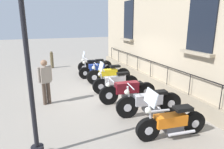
{
  "coord_description": "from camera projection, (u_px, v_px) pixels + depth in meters",
  "views": [
    {
      "loc": [
        2.86,
        7.62,
        2.98
      ],
      "look_at": [
        -0.05,
        0.0,
        0.8
      ],
      "focal_mm": 32.07,
      "sensor_mm": 36.0,
      "label": 1
    }
  ],
  "objects": [
    {
      "name": "motorcycle_black",
      "position": [
        95.0,
        65.0,
        11.99
      ],
      "size": [
        2.06,
        0.68,
        1.28
      ],
      "color": "black",
      "rests_on": "ground_plane"
    },
    {
      "name": "ground_plane",
      "position": [
        111.0,
        92.0,
        8.63
      ],
      "size": [
        60.0,
        60.0,
        0.0
      ],
      "primitive_type": "plane",
      "color": "gray"
    },
    {
      "name": "building_facade",
      "position": [
        161.0,
        20.0,
        8.66
      ],
      "size": [
        0.82,
        11.94,
        6.2
      ],
      "color": "tan",
      "rests_on": "ground_plane"
    },
    {
      "name": "bollard",
      "position": [
        52.0,
        60.0,
        13.04
      ],
      "size": [
        0.21,
        0.21,
        1.1
      ],
      "color": "brown",
      "rests_on": "ground_plane"
    },
    {
      "name": "motorcycle_blue",
      "position": [
        97.0,
        70.0,
        10.83
      ],
      "size": [
        2.06,
        0.67,
        1.09
      ],
      "color": "black",
      "rests_on": "ground_plane"
    },
    {
      "name": "lamppost",
      "position": [
        26.0,
        49.0,
        3.96
      ],
      "size": [
        0.39,
        0.39,
        3.79
      ],
      "color": "black",
      "rests_on": "ground_plane"
    },
    {
      "name": "motorcycle_orange",
      "position": [
        171.0,
        122.0,
        5.22
      ],
      "size": [
        1.99,
        0.69,
        1.36
      ],
      "color": "black",
      "rests_on": "ground_plane"
    },
    {
      "name": "motorcycle_silver",
      "position": [
        149.0,
        103.0,
        6.43
      ],
      "size": [
        2.2,
        0.7,
        1.06
      ],
      "color": "black",
      "rests_on": "ground_plane"
    },
    {
      "name": "pedestrian_standing",
      "position": [
        45.0,
        80.0,
        7.22
      ],
      "size": [
        0.5,
        0.33,
        1.66
      ],
      "color": "#47382D",
      "rests_on": "ground_plane"
    },
    {
      "name": "motorcycle_yellow",
      "position": [
        109.0,
        74.0,
        9.84
      ],
      "size": [
        2.2,
        0.68,
        1.03
      ],
      "color": "black",
      "rests_on": "ground_plane"
    },
    {
      "name": "motorcycle_maroon",
      "position": [
        128.0,
        91.0,
        7.48
      ],
      "size": [
        2.22,
        0.7,
        0.96
      ],
      "color": "black",
      "rests_on": "ground_plane"
    },
    {
      "name": "motorcycle_white",
      "position": [
        115.0,
        82.0,
        8.6
      ],
      "size": [
        2.06,
        0.53,
        1.36
      ],
      "color": "black",
      "rests_on": "ground_plane"
    }
  ]
}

